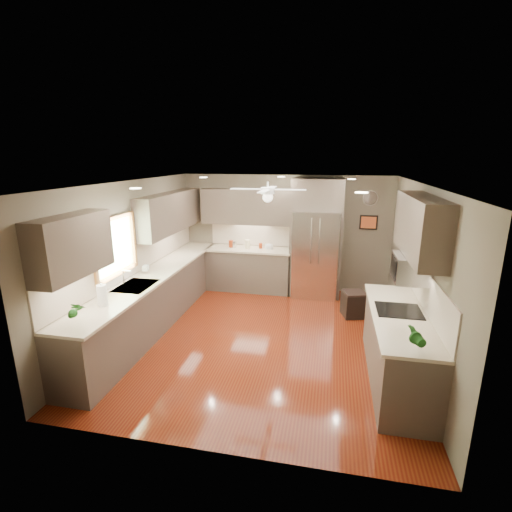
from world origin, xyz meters
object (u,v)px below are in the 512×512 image
(refrigerator, at_px, (316,240))
(canister_a, at_px, (231,244))
(bowl, at_px, (269,248))
(potted_plant_right, at_px, (416,336))
(soap_bottle, at_px, (146,267))
(canister_d, at_px, (261,246))
(stool, at_px, (354,304))
(canister_c, at_px, (247,244))
(microwave, at_px, (410,268))
(canister_b, at_px, (234,244))
(potted_plant_left, at_px, (74,310))
(paper_towel, at_px, (102,296))

(refrigerator, bearing_deg, canister_a, 178.58)
(bowl, bearing_deg, potted_plant_right, -60.77)
(soap_bottle, bearing_deg, canister_d, 52.97)
(potted_plant_right, relative_size, stool, 0.63)
(canister_c, height_order, stool, canister_c)
(canister_d, xyz_separation_m, microwave, (2.51, -2.79, 0.48))
(canister_b, xyz_separation_m, bowl, (0.77, 0.00, -0.05))
(canister_d, relative_size, microwave, 0.21)
(bowl, bearing_deg, microwave, -49.84)
(canister_b, xyz_separation_m, stool, (2.55, -1.02, -0.77))
(potted_plant_left, height_order, refrigerator, refrigerator)
(bowl, height_order, microwave, microwave)
(stool, xyz_separation_m, paper_towel, (-3.43, -2.50, 0.84))
(soap_bottle, xyz_separation_m, refrigerator, (2.77, 2.02, 0.15))
(refrigerator, bearing_deg, canister_b, 178.63)
(microwave, relative_size, paper_towel, 1.71)
(canister_a, distance_m, paper_towel, 3.61)
(potted_plant_left, xyz_separation_m, potted_plant_right, (3.86, 0.14, -0.01))
(bowl, relative_size, paper_towel, 0.60)
(canister_a, bearing_deg, potted_plant_right, -52.26)
(paper_towel, bearing_deg, microwave, 10.93)
(paper_towel, bearing_deg, stool, 36.05)
(stool, distance_m, paper_towel, 4.33)
(canister_c, bearing_deg, microwave, -44.52)
(canister_b, distance_m, refrigerator, 1.78)
(canister_b, relative_size, microwave, 0.26)
(bowl, bearing_deg, canister_b, -179.64)
(soap_bottle, xyz_separation_m, potted_plant_right, (3.98, -1.86, 0.06))
(canister_c, height_order, microwave, microwave)
(canister_b, distance_m, canister_d, 0.58)
(canister_d, height_order, stool, canister_d)
(bowl, xyz_separation_m, stool, (1.78, -1.03, -0.73))
(canister_b, height_order, refrigerator, refrigerator)
(bowl, xyz_separation_m, refrigerator, (1.00, -0.05, 0.22))
(potted_plant_left, bearing_deg, canister_a, 78.64)
(canister_a, distance_m, canister_b, 0.08)
(potted_plant_left, xyz_separation_m, microwave, (3.99, 1.32, 0.37))
(canister_a, xyz_separation_m, potted_plant_right, (3.04, -3.93, 0.08))
(refrigerator, bearing_deg, canister_d, 175.96)
(canister_c, bearing_deg, refrigerator, -1.77)
(canister_d, bearing_deg, microwave, -48.02)
(canister_b, height_order, soap_bottle, soap_bottle)
(bowl, bearing_deg, canister_d, 168.88)
(canister_b, bearing_deg, potted_plant_right, -52.93)
(stool, relative_size, paper_towel, 1.52)
(canister_a, bearing_deg, potted_plant_left, -101.36)
(canister_d, height_order, microwave, microwave)
(bowl, bearing_deg, canister_a, -179.92)
(potted_plant_right, height_order, stool, potted_plant_right)
(potted_plant_left, bearing_deg, potted_plant_right, 2.15)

